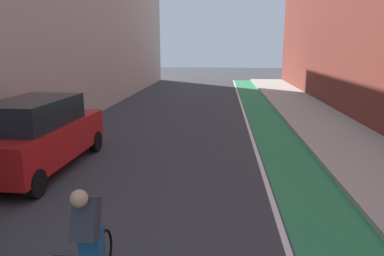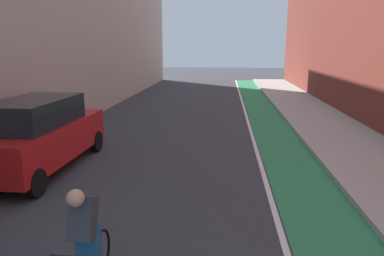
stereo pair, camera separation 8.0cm
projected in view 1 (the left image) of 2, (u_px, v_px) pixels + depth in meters
The scene contains 7 objects.
ground_plane at pixel (183, 129), 14.80m from camera, with size 89.32×89.32×0.00m, color #38383D.
bike_lane_paint at pixel (266, 121), 16.46m from camera, with size 1.60×40.60×0.00m, color #2D8451.
lane_divider_stripe at pixel (246, 121), 16.53m from camera, with size 0.12×40.60×0.00m, color white.
sidewalk_right at pixel (318, 120), 16.26m from camera, with size 3.02×40.60×0.14m, color #A8A59E.
building_facade_right at pixel (374, 16), 16.96m from camera, with size 2.40×36.60×9.46m, color brown.
parked_suv_red at pixel (39, 134), 9.69m from camera, with size 1.94×4.82×1.98m.
cyclist_mid at pixel (89, 243), 4.70m from camera, with size 0.48×1.74×1.62m.
Camera 1 is at (1.54, 1.95, 3.31)m, focal length 33.84 mm.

